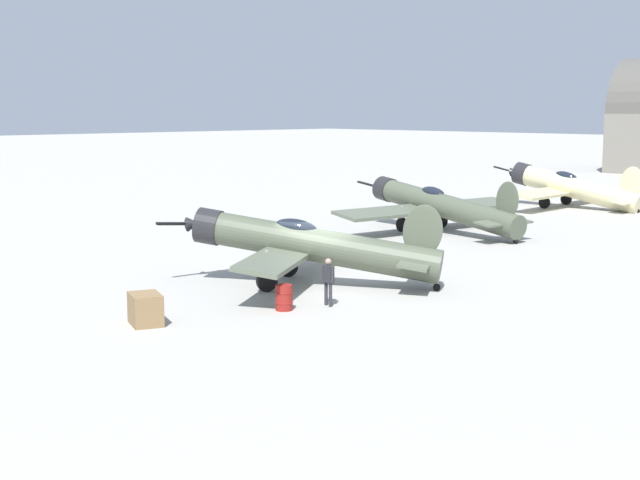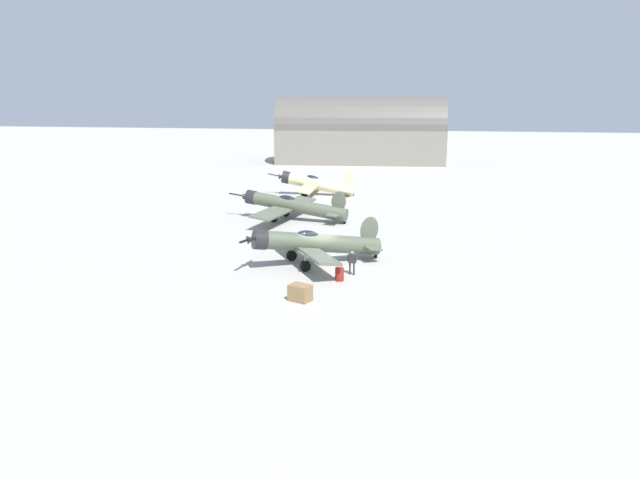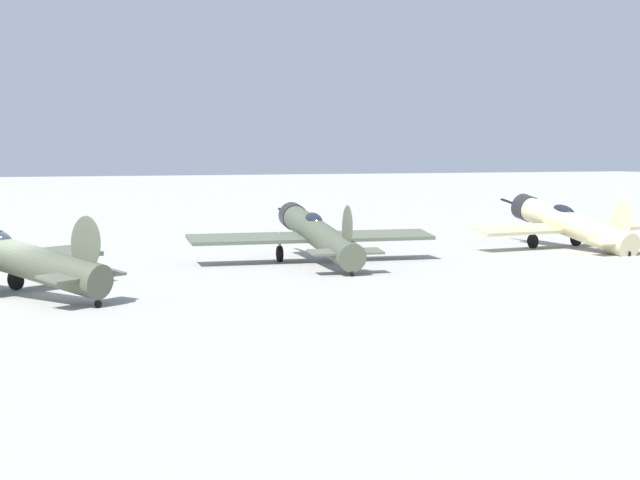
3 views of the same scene
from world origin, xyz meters
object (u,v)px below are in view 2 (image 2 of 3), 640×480
at_px(airplane_foreground, 314,243).
at_px(ground_crew_mechanic, 352,260).
at_px(airplane_far_line, 316,184).
at_px(fuel_drum, 340,274).
at_px(equipment_crate, 300,293).
at_px(airplane_mid_apron, 292,205).

xyz_separation_m(airplane_foreground, ground_crew_mechanic, (3.16, -2.03, -0.59)).
height_order(airplane_far_line, ground_crew_mechanic, airplane_far_line).
height_order(airplane_far_line, fuel_drum, airplane_far_line).
bearing_deg(equipment_crate, ground_crew_mechanic, 70.49).
distance_m(airplane_foreground, fuel_drum, 4.57).
height_order(ground_crew_mechanic, equipment_crate, ground_crew_mechanic).
bearing_deg(equipment_crate, fuel_drum, 70.87).
bearing_deg(airplane_far_line, airplane_mid_apron, 90.79).
xyz_separation_m(ground_crew_mechanic, fuel_drum, (-0.58, -1.55, -0.58)).
height_order(airplane_mid_apron, equipment_crate, airplane_mid_apron).
bearing_deg(airplane_foreground, airplane_far_line, -110.26).
relative_size(airplane_foreground, fuel_drum, 10.71).
xyz_separation_m(airplane_foreground, fuel_drum, (2.58, -3.58, -1.17)).
bearing_deg(airplane_mid_apron, equipment_crate, 113.38).
bearing_deg(airplane_foreground, ground_crew_mechanic, 114.59).
xyz_separation_m(airplane_far_line, fuel_drum, (9.65, -35.61, -0.99)).
relative_size(equipment_crate, fuel_drum, 1.72).
bearing_deg(fuel_drum, equipment_crate, -109.13).
height_order(airplane_mid_apron, fuel_drum, airplane_mid_apron).
bearing_deg(fuel_drum, airplane_far_line, 105.16).
distance_m(airplane_far_line, ground_crew_mechanic, 35.57).
bearing_deg(ground_crew_mechanic, airplane_mid_apron, -138.69).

